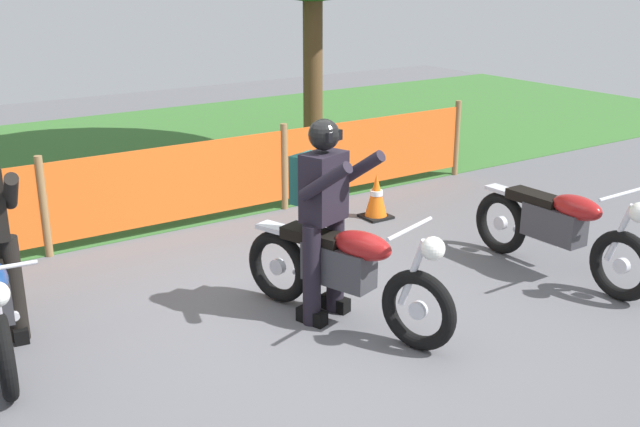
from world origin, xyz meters
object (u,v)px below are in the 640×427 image
at_px(motorcycle_third, 559,228).
at_px(traffic_cone, 376,197).
at_px(motorcycle_lead, 345,270).
at_px(rider_lead, 323,209).

relative_size(motorcycle_third, traffic_cone, 3.85).
distance_m(motorcycle_lead, traffic_cone, 2.78).
distance_m(motorcycle_lead, rider_lead, 0.53).
xyz_separation_m(motorcycle_third, rider_lead, (-2.35, 0.50, 0.48)).
height_order(motorcycle_third, traffic_cone, motorcycle_third).
bearing_deg(traffic_cone, rider_lead, -137.49).
relative_size(motorcycle_lead, motorcycle_third, 0.98).
xyz_separation_m(motorcycle_lead, rider_lead, (-0.07, 0.21, 0.48)).
relative_size(rider_lead, traffic_cone, 3.19).
height_order(motorcycle_third, rider_lead, rider_lead).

